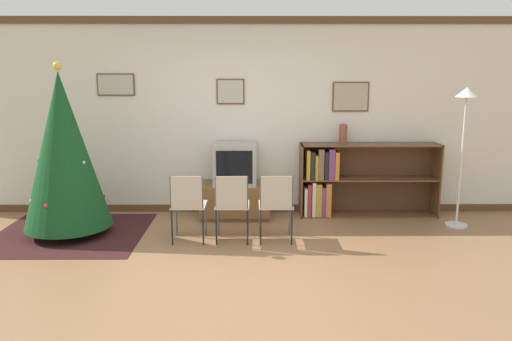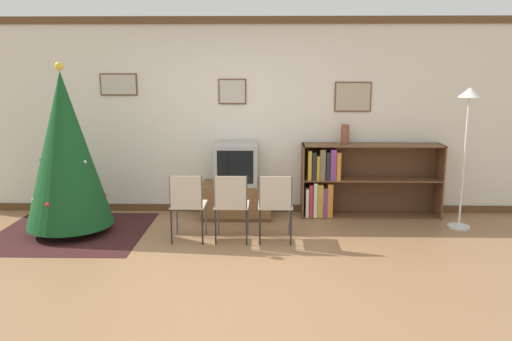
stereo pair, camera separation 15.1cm
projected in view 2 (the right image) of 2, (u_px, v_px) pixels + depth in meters
The scene contains 12 objects.
ground_plane at pixel (226, 273), 5.02m from camera, with size 24.00×24.00×0.00m, color #936B47.
wall_back at pixel (238, 117), 6.96m from camera, with size 8.46×0.11×2.70m.
area_rug at pixel (72, 232), 6.24m from camera, with size 1.83×1.71×0.01m.
christmas_tree at pixel (66, 150), 6.04m from camera, with size 1.04×1.04×2.08m.
tv_console at pixel (237, 200), 6.85m from camera, with size 0.95×0.53×0.47m.
television at pixel (236, 164), 6.75m from camera, with size 0.58×0.52×0.56m.
folding_chair_left at pixel (188, 203), 5.82m from camera, with size 0.40×0.40×0.82m.
folding_chair_center at pixel (231, 203), 5.81m from camera, with size 0.40×0.40×0.82m.
folding_chair_right at pixel (275, 204), 5.80m from camera, with size 0.40×0.40×0.82m.
bookshelf at pixel (346, 181), 6.86m from camera, with size 1.90×0.36×1.01m.
vase at pixel (345, 134), 6.79m from camera, with size 0.11×0.11×0.27m.
standing_lamp at pixel (468, 121), 6.16m from camera, with size 0.28×0.28×1.79m.
Camera 2 is at (0.39, -4.70, 2.01)m, focal length 35.00 mm.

